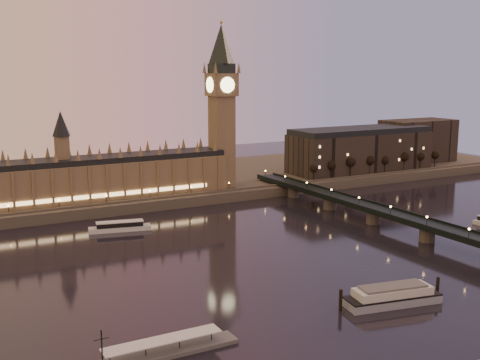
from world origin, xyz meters
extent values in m
plane|color=black|center=(0.00, 0.00, 0.00)|extent=(700.00, 700.00, 0.00)
cube|color=#423D35|center=(30.00, 165.00, 3.00)|extent=(560.00, 130.00, 6.00)
cube|color=brown|center=(-40.00, 121.00, 17.00)|extent=(180.00, 26.00, 22.00)
cube|color=black|center=(-40.00, 121.00, 29.60)|extent=(180.00, 22.00, 3.20)
cube|color=#FFCC7F|center=(-40.00, 107.50, 11.00)|extent=(153.00, 0.25, 2.20)
cube|color=brown|center=(54.00, 121.00, 35.00)|extent=(13.00, 13.00, 58.00)
cube|color=brown|center=(54.00, 121.00, 71.00)|extent=(16.00, 16.00, 14.00)
cylinder|color=#FFEAA5|center=(54.00, 112.82, 71.00)|extent=(9.60, 0.35, 9.60)
cylinder|color=#FFEAA5|center=(45.82, 121.00, 71.00)|extent=(0.35, 9.60, 9.60)
cube|color=black|center=(54.00, 121.00, 81.00)|extent=(13.00, 13.00, 6.00)
cone|color=black|center=(54.00, 121.00, 96.00)|extent=(17.68, 17.68, 24.00)
sphere|color=gold|center=(54.00, 121.00, 109.00)|extent=(2.00, 2.00, 2.00)
cube|color=black|center=(92.00, 0.00, 8.00)|extent=(13.00, 260.00, 2.00)
cube|color=black|center=(85.70, 0.00, 9.50)|extent=(0.60, 260.00, 1.00)
cube|color=black|center=(98.30, 0.00, 9.50)|extent=(0.60, 260.00, 1.00)
cube|color=black|center=(172.00, 127.00, 20.00)|extent=(110.00, 36.00, 28.00)
cube|color=black|center=(172.00, 127.00, 36.00)|extent=(108.00, 34.00, 4.00)
cube|color=black|center=(242.00, 139.00, 23.00)|extent=(60.00, 30.00, 34.00)
cylinder|color=black|center=(116.39, 109.00, 10.61)|extent=(0.70, 0.70, 9.22)
sphere|color=black|center=(116.39, 109.00, 15.42)|extent=(6.15, 6.15, 6.15)
cylinder|color=black|center=(132.65, 109.00, 10.61)|extent=(0.70, 0.70, 9.22)
sphere|color=black|center=(132.65, 109.00, 15.42)|extent=(6.15, 6.15, 6.15)
cylinder|color=black|center=(148.92, 109.00, 10.61)|extent=(0.70, 0.70, 9.22)
sphere|color=black|center=(148.92, 109.00, 15.42)|extent=(6.15, 6.15, 6.15)
cylinder|color=black|center=(165.18, 109.00, 10.61)|extent=(0.70, 0.70, 9.22)
sphere|color=black|center=(165.18, 109.00, 15.42)|extent=(6.15, 6.15, 6.15)
cylinder|color=black|center=(181.45, 109.00, 10.61)|extent=(0.70, 0.70, 9.22)
sphere|color=black|center=(181.45, 109.00, 15.42)|extent=(6.15, 6.15, 6.15)
cylinder|color=black|center=(197.71, 109.00, 10.61)|extent=(0.70, 0.70, 9.22)
sphere|color=black|center=(197.71, 109.00, 15.42)|extent=(6.15, 6.15, 6.15)
cylinder|color=black|center=(213.98, 109.00, 10.61)|extent=(0.70, 0.70, 9.22)
sphere|color=black|center=(213.98, 109.00, 15.42)|extent=(6.15, 6.15, 6.15)
cylinder|color=black|center=(230.24, 109.00, 10.61)|extent=(0.70, 0.70, 9.22)
sphere|color=black|center=(230.24, 109.00, 15.42)|extent=(6.15, 6.15, 6.15)
cube|color=silver|center=(-30.37, 69.62, 1.14)|extent=(31.75, 13.26, 2.28)
cube|color=black|center=(-30.37, 69.62, 3.41)|extent=(23.61, 10.34, 2.28)
cube|color=silver|center=(-30.37, 69.62, 4.76)|extent=(24.28, 10.74, 0.41)
cube|color=#8894AE|center=(23.44, -69.67, 1.40)|extent=(35.75, 15.82, 2.81)
cube|color=black|center=(23.44, -69.67, 3.08)|extent=(35.75, 15.82, 0.54)
cube|color=silver|center=(23.44, -69.67, 4.75)|extent=(29.18, 13.58, 2.81)
cube|color=#595B5E|center=(23.44, -69.67, 6.53)|extent=(24.73, 11.74, 0.76)
cylinder|color=black|center=(4.33, -65.15, 3.67)|extent=(1.19, 1.19, 7.34)
cylinder|color=black|center=(42.56, -72.19, 3.67)|extent=(1.19, 1.19, 7.34)
cube|color=#595B5E|center=(-59.84, -66.86, 0.62)|extent=(43.44, 7.24, 1.24)
cube|color=silver|center=(-60.88, -66.86, 4.71)|extent=(35.17, 6.21, 0.31)
cylinder|color=black|center=(-78.46, -66.86, 6.41)|extent=(0.41, 0.41, 10.34)
cylinder|color=black|center=(-78.46, -66.86, 9.00)|extent=(4.14, 0.25, 0.25)
camera|label=1|loc=(-118.53, -218.22, 81.25)|focal=45.00mm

